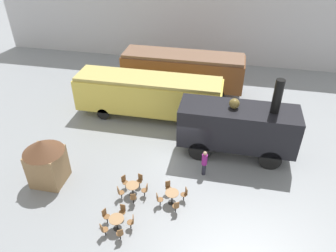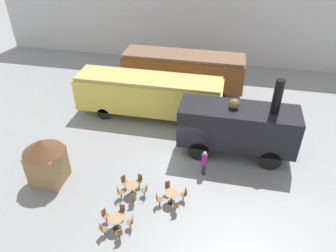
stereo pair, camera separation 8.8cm
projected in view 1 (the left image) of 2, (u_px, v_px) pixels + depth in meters
name	position (u px, v px, depth m)	size (l,w,h in m)	color
ground_plane	(179.00, 156.00, 21.57)	(80.00, 80.00, 0.00)	gray
backdrop_wall	(208.00, 18.00, 31.81)	(44.00, 0.15, 9.00)	silver
passenger_coach_wooden	(183.00, 69.00, 27.60)	(10.13, 2.76, 3.54)	brown
passenger_coach_vintage	(149.00, 94.00, 24.65)	(10.96, 2.73, 3.26)	#E0C64C
steam_locomotive	(238.00, 126.00, 20.59)	(7.34, 2.48, 5.60)	black
cafe_table_near	(117.00, 221.00, 16.47)	(0.77, 0.77, 0.74)	black
cafe_table_mid	(133.00, 187.00, 18.44)	(0.76, 0.76, 0.72)	black
cafe_table_far	(172.00, 195.00, 17.90)	(0.75, 0.75, 0.77)	black
cafe_chair_0	(120.00, 234.00, 15.91)	(0.39, 0.40, 0.87)	black
cafe_chair_1	(132.00, 221.00, 16.52)	(0.38, 0.36, 0.87)	black
cafe_chair_2	(122.00, 210.00, 17.10)	(0.36, 0.36, 0.87)	black
cafe_chair_3	(106.00, 215.00, 16.85)	(0.39, 0.38, 0.87)	black
cafe_chair_4	(103.00, 229.00, 16.11)	(0.40, 0.41, 0.87)	black
cafe_chair_5	(125.00, 181.00, 18.91)	(0.40, 0.40, 0.87)	black
cafe_chair_6	(120.00, 192.00, 18.19)	(0.40, 0.40, 0.87)	black
cafe_chair_7	(133.00, 198.00, 17.84)	(0.37, 0.39, 0.87)	black
cafe_chair_8	(146.00, 190.00, 18.34)	(0.36, 0.36, 0.87)	black
cafe_chair_9	(140.00, 180.00, 19.00)	(0.37, 0.39, 0.87)	black
cafe_chair_10	(185.00, 193.00, 18.11)	(0.40, 0.39, 0.87)	black
cafe_chair_11	(168.00, 187.00, 18.53)	(0.39, 0.40, 0.87)	black
cafe_chair_12	(159.00, 199.00, 17.76)	(0.40, 0.39, 0.87)	black
cafe_chair_13	(176.00, 206.00, 17.34)	(0.39, 0.40, 0.87)	black
visitor_person	(204.00, 162.00, 19.61)	(0.34, 0.34, 1.75)	#262633
ticket_kiosk	(46.00, 159.00, 18.73)	(2.34, 2.34, 3.00)	#99754C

